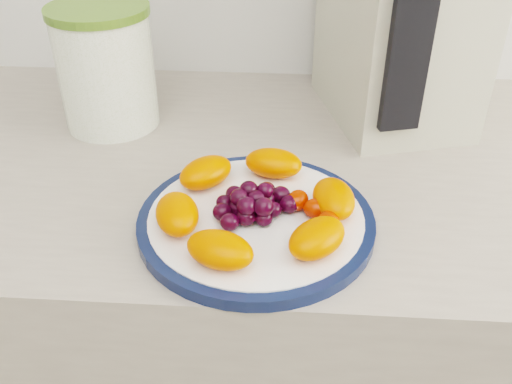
{
  "coord_description": "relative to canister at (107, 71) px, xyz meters",
  "views": [
    {
      "loc": [
        0.07,
        0.5,
        1.31
      ],
      "look_at": [
        0.04,
        1.03,
        0.95
      ],
      "focal_mm": 40.0,
      "sensor_mm": 36.0,
      "label": 1
    }
  ],
  "objects": [
    {
      "name": "appliance_panel",
      "position": [
        0.42,
        -0.07,
        0.08
      ],
      "size": [
        0.06,
        0.03,
        0.24
      ],
      "primitive_type": "cube",
      "rotation": [
        0.0,
        0.0,
        0.26
      ],
      "color": "black",
      "rests_on": "appliance_body"
    },
    {
      "name": "cabinet_face",
      "position": [
        0.2,
        -0.09,
        -0.56
      ],
      "size": [
        3.48,
        0.58,
        0.84
      ],
      "primitive_type": "cube",
      "color": "#9E664C",
      "rests_on": "floor"
    },
    {
      "name": "plate_face",
      "position": [
        0.24,
        -0.25,
        -0.08
      ],
      "size": [
        0.25,
        0.25,
        0.02
      ],
      "primitive_type": "cylinder",
      "color": "white",
      "rests_on": "counter"
    },
    {
      "name": "plate_rim",
      "position": [
        0.24,
        -0.25,
        -0.08
      ],
      "size": [
        0.28,
        0.28,
        0.01
      ],
      "primitive_type": "cylinder",
      "color": "#0E1A3E",
      "rests_on": "counter"
    },
    {
      "name": "counter",
      "position": [
        0.2,
        -0.09,
        -0.53
      ],
      "size": [
        3.5,
        0.6,
        0.9
      ],
      "primitive_type": "cube",
      "color": "#A49889",
      "rests_on": "floor"
    },
    {
      "name": "appliance_body",
      "position": [
        0.43,
        0.07,
        0.08
      ],
      "size": [
        0.24,
        0.29,
        0.32
      ],
      "primitive_type": "cube",
      "rotation": [
        0.0,
        0.0,
        0.26
      ],
      "color": "#B3AF98",
      "rests_on": "counter"
    },
    {
      "name": "fruit_plate",
      "position": [
        0.24,
        -0.25,
        -0.05
      ],
      "size": [
        0.24,
        0.24,
        0.04
      ],
      "color": "#FF4700",
      "rests_on": "plate_face"
    },
    {
      "name": "canister_lid",
      "position": [
        0.0,
        0.0,
        0.09
      ],
      "size": [
        0.16,
        0.16,
        0.01
      ],
      "primitive_type": "cylinder",
      "rotation": [
        0.0,
        0.0,
        0.08
      ],
      "color": "#577A29",
      "rests_on": "canister"
    },
    {
      "name": "canister",
      "position": [
        0.0,
        0.0,
        0.0
      ],
      "size": [
        0.15,
        0.15,
        0.17
      ],
      "primitive_type": "cylinder",
      "rotation": [
        0.0,
        0.0,
        0.08
      ],
      "color": "#567019",
      "rests_on": "counter"
    }
  ]
}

